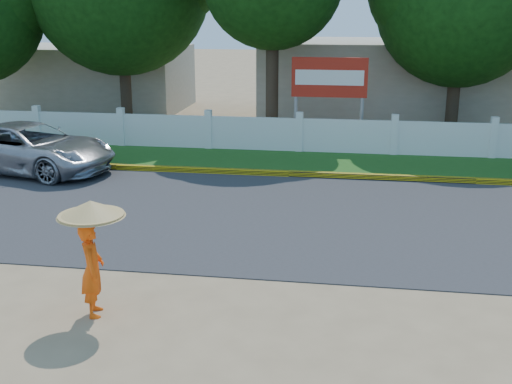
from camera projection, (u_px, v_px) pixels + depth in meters
The scene contains 10 objects.
ground at pixel (237, 305), 10.22m from camera, with size 120.00×120.00×0.00m, color #9E8460.
road at pixel (273, 216), 14.49m from camera, with size 60.00×7.00×0.02m, color #38383A.
grass_verge at pixel (295, 162), 19.46m from camera, with size 60.00×3.50×0.03m, color #2D601E.
curb at pixel (289, 174), 17.83m from camera, with size 40.00×0.18×0.16m, color yellow.
fence at pixel (299, 135), 20.69m from camera, with size 40.00×0.10×1.10m, color silver.
building_near at pixel (387, 81), 26.41m from camera, with size 10.00×6.00×3.20m, color #B7AD99.
building_far at pixel (97, 78), 29.31m from camera, with size 8.00×5.00×2.80m, color #B7AD99.
vehicle at pixel (30, 148), 18.20m from camera, with size 2.29×4.97×1.38m, color #A5A6AD.
monk_with_parasol at pixel (92, 241), 9.59m from camera, with size 1.01×1.01×1.84m.
billboard at pixel (329, 82), 21.16m from camera, with size 2.50×0.13×2.95m.
Camera 1 is at (1.72, -9.15, 4.60)m, focal length 45.00 mm.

